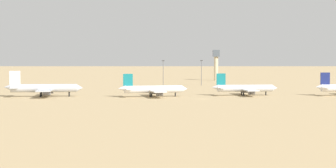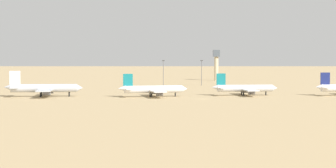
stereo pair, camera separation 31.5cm
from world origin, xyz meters
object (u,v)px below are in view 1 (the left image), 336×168
(parked_jet_teal_3, at_px, (153,89))
(light_pole_west, at_px, (163,71))
(parked_jet_white_2, at_px, (43,88))
(parked_jet_teal_4, at_px, (244,88))
(light_pole_mid, at_px, (201,71))
(control_tower, at_px, (216,62))

(parked_jet_teal_3, xyz_separation_m, light_pole_west, (5.13, 97.68, 5.90))
(parked_jet_white_2, relative_size, parked_jet_teal_4, 1.13)
(light_pole_mid, bearing_deg, parked_jet_white_2, -129.32)
(parked_jet_white_2, xyz_separation_m, control_tower, (100.82, 179.02, 10.30))
(control_tower, xyz_separation_m, light_pole_west, (-41.68, -83.12, -4.84))
(light_pole_west, bearing_deg, control_tower, 63.37)
(parked_jet_teal_4, relative_size, light_pole_west, 2.03)
(parked_jet_white_2, relative_size, light_pole_mid, 2.29)
(light_pole_mid, bearing_deg, control_tower, 77.86)
(parked_jet_white_2, distance_m, light_pole_west, 112.81)
(control_tower, bearing_deg, parked_jet_teal_3, -104.51)
(control_tower, distance_m, light_pole_west, 93.10)
(parked_jet_teal_4, bearing_deg, light_pole_mid, 93.42)
(parked_jet_teal_3, bearing_deg, light_pole_west, 76.16)
(parked_jet_teal_3, relative_size, light_pole_west, 2.05)
(control_tower, height_order, light_pole_mid, control_tower)
(control_tower, bearing_deg, parked_jet_teal_4, -90.18)
(parked_jet_white_2, xyz_separation_m, parked_jet_teal_3, (54.01, -1.77, -0.43))
(light_pole_mid, bearing_deg, parked_jet_teal_3, -106.20)
(light_pole_west, bearing_deg, parked_jet_teal_4, -65.03)
(parked_jet_teal_4, distance_m, light_pole_mid, 97.09)
(parked_jet_teal_4, bearing_deg, control_tower, 83.87)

